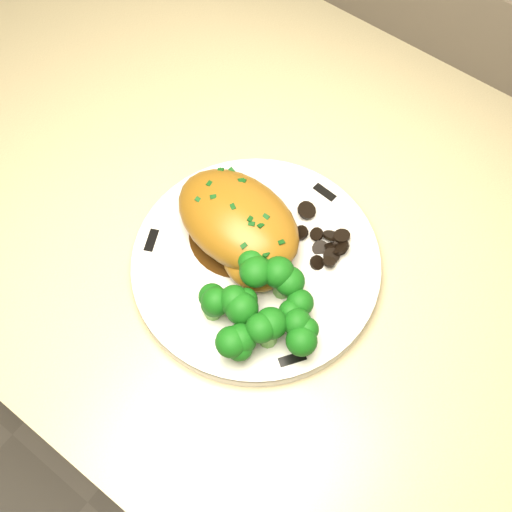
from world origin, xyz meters
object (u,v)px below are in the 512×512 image
Objects in this scene: counter at (484,494)px; plate at (256,264)px; chicken_breast at (240,225)px; broccoli_florets at (262,310)px.

plate is (-0.40, -0.08, 0.47)m from counter.
counter is at bearing 15.73° from chicken_breast.
counter reaches higher than chicken_breast.
counter is 0.63m from broccoli_florets.
broccoli_florets is at bearing -33.09° from chicken_breast.
counter is 18.45× the size of broccoli_florets.
counter reaches higher than plate.
chicken_breast is at bearing -170.14° from counter.
chicken_breast reaches higher than broccoli_florets.
counter reaches higher than broccoli_florets.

